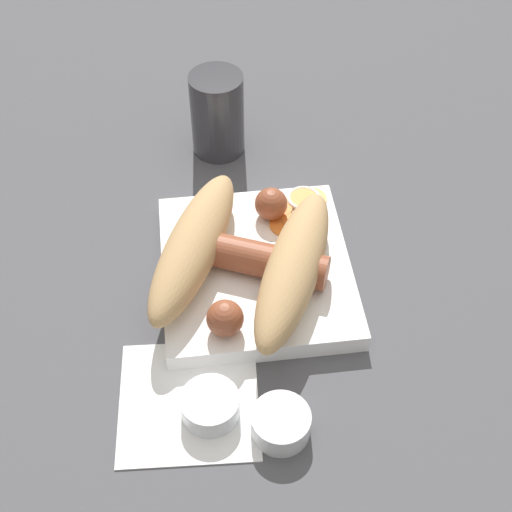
{
  "coord_description": "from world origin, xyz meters",
  "views": [
    {
      "loc": [
        0.45,
        -0.05,
        0.55
      ],
      "look_at": [
        0.0,
        0.0,
        0.03
      ],
      "focal_mm": 50.0,
      "sensor_mm": 36.0,
      "label": 1
    }
  ],
  "objects": [
    {
      "name": "ground_plane",
      "position": [
        0.0,
        0.0,
        0.0
      ],
      "size": [
        3.0,
        3.0,
        0.0
      ],
      "primitive_type": "plane",
      "color": "#4C4C51"
    },
    {
      "name": "condiment_cup_far",
      "position": [
        0.17,
        0.0,
        0.01
      ],
      "size": [
        0.05,
        0.05,
        0.02
      ],
      "color": "silver",
      "rests_on": "ground_plane"
    },
    {
      "name": "condiment_cup_near",
      "position": [
        0.15,
        -0.06,
        0.01
      ],
      "size": [
        0.05,
        0.05,
        0.02
      ],
      "color": "silver",
      "rests_on": "ground_plane"
    },
    {
      "name": "drink_glass",
      "position": [
        -0.2,
        -0.02,
        0.05
      ],
      "size": [
        0.06,
        0.06,
        0.1
      ],
      "color": "#333338",
      "rests_on": "ground_plane"
    },
    {
      "name": "napkin",
      "position": [
        0.13,
        -0.07,
        0.0
      ],
      "size": [
        0.13,
        0.13,
        0.0
      ],
      "color": "white",
      "rests_on": "ground_plane"
    },
    {
      "name": "food_tray",
      "position": [
        0.0,
        0.0,
        0.01
      ],
      "size": [
        0.2,
        0.18,
        0.02
      ],
      "color": "white",
      "rests_on": "ground_plane"
    },
    {
      "name": "sausage",
      "position": [
        0.01,
        -0.01,
        0.04
      ],
      "size": [
        0.17,
        0.15,
        0.03
      ],
      "color": "brown",
      "rests_on": "food_tray"
    },
    {
      "name": "pickled_veggies",
      "position": [
        -0.07,
        0.05,
        0.02
      ],
      "size": [
        0.08,
        0.07,
        0.0
      ],
      "color": "#F99E4C",
      "rests_on": "food_tray"
    },
    {
      "name": "bread_roll",
      "position": [
        0.01,
        -0.01,
        0.04
      ],
      "size": [
        0.24,
        0.21,
        0.05
      ],
      "color": "tan",
      "rests_on": "food_tray"
    }
  ]
}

